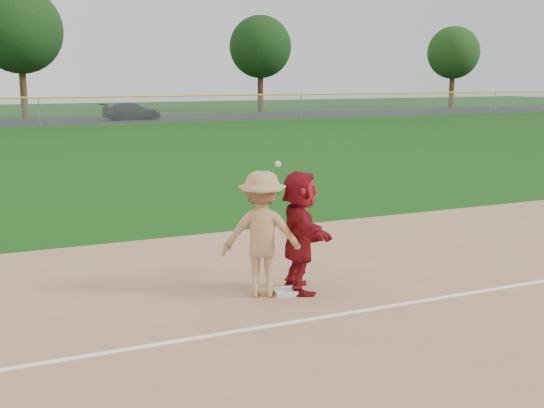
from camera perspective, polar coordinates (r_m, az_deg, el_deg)
name	(u,v)px	position (r m, az deg, el deg)	size (l,w,h in m)	color
ground	(311,301)	(10.92, 3.28, -8.07)	(160.00, 160.00, 0.00)	#12420C
foul_line	(336,315)	(10.25, 5.38, -9.23)	(60.00, 0.10, 0.01)	white
parking_asphalt	(32,122)	(55.46, -19.47, 6.52)	(120.00, 10.00, 0.01)	black
first_base	(285,292)	(11.13, 1.09, -7.35)	(0.35, 0.35, 0.08)	silver
base_runner	(300,231)	(11.06, 2.34, -2.31)	(1.85, 0.59, 2.00)	maroon
car_right	(132,111)	(55.60, -11.67, 7.62)	(1.91, 4.69, 1.36)	black
first_base_play	(262,234)	(10.83, -0.82, -2.52)	(1.50, 1.22, 2.19)	#9E9DA0
outfield_fence	(38,98)	(49.40, -18.97, 8.38)	(110.00, 0.12, 110.00)	#999EA0
tree_2	(19,31)	(60.93, -20.37, 13.44)	(7.00, 7.00, 10.58)	#3A2915
tree_3	(260,47)	(67.55, -0.98, 13.00)	(6.00, 6.00, 9.19)	#361F13
tree_4	(453,53)	(77.65, 14.94, 12.12)	(5.60, 5.60, 8.67)	#3D2916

